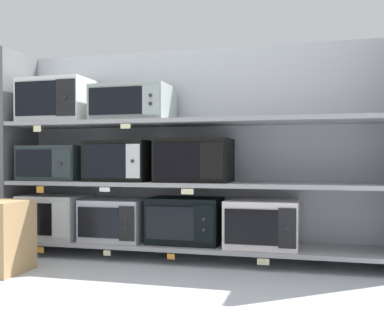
{
  "coord_description": "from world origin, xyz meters",
  "views": [
    {
      "loc": [
        0.85,
        -3.28,
        0.73
      ],
      "look_at": [
        0.0,
        0.0,
        0.67
      ],
      "focal_mm": 43.75,
      "sensor_mm": 36.0,
      "label": 1
    }
  ],
  "objects_px": {
    "microwave_5": "(122,161)",
    "microwave_8": "(133,104)",
    "microwave_4": "(56,163)",
    "microwave_6": "(194,160)",
    "microwave_2": "(185,220)",
    "microwave_0": "(56,216)",
    "microwave_7": "(58,101)",
    "microwave_3": "(262,223)",
    "microwave_1": "(116,219)"
  },
  "relations": [
    {
      "from": "microwave_1",
      "to": "microwave_4",
      "type": "bearing_deg",
      "value": -179.98
    },
    {
      "from": "microwave_0",
      "to": "microwave_5",
      "type": "bearing_deg",
      "value": -0.04
    },
    {
      "from": "microwave_6",
      "to": "microwave_7",
      "type": "bearing_deg",
      "value": 179.99
    },
    {
      "from": "microwave_2",
      "to": "microwave_1",
      "type": "bearing_deg",
      "value": -180.0
    },
    {
      "from": "microwave_3",
      "to": "microwave_7",
      "type": "xyz_separation_m",
      "value": [
        -1.59,
        -0.0,
        0.9
      ]
    },
    {
      "from": "microwave_2",
      "to": "microwave_6",
      "type": "xyz_separation_m",
      "value": [
        0.07,
        -0.0,
        0.44
      ]
    },
    {
      "from": "microwave_3",
      "to": "microwave_5",
      "type": "relative_size",
      "value": 1.07
    },
    {
      "from": "microwave_2",
      "to": "microwave_3",
      "type": "height_order",
      "value": "microwave_2"
    },
    {
      "from": "microwave_0",
      "to": "microwave_1",
      "type": "height_order",
      "value": "microwave_0"
    },
    {
      "from": "microwave_2",
      "to": "microwave_5",
      "type": "bearing_deg",
      "value": -179.95
    },
    {
      "from": "microwave_1",
      "to": "microwave_8",
      "type": "bearing_deg",
      "value": -0.06
    },
    {
      "from": "microwave_2",
      "to": "microwave_4",
      "type": "height_order",
      "value": "microwave_4"
    },
    {
      "from": "microwave_0",
      "to": "microwave_4",
      "type": "xyz_separation_m",
      "value": [
        0.01,
        -0.0,
        0.42
      ]
    },
    {
      "from": "microwave_0",
      "to": "microwave_3",
      "type": "distance_m",
      "value": 1.61
    },
    {
      "from": "microwave_5",
      "to": "microwave_6",
      "type": "height_order",
      "value": "microwave_6"
    },
    {
      "from": "microwave_7",
      "to": "microwave_6",
      "type": "bearing_deg",
      "value": -0.01
    },
    {
      "from": "microwave_2",
      "to": "microwave_5",
      "type": "distance_m",
      "value": 0.66
    },
    {
      "from": "microwave_0",
      "to": "microwave_2",
      "type": "bearing_deg",
      "value": 0.0
    },
    {
      "from": "microwave_1",
      "to": "microwave_3",
      "type": "bearing_deg",
      "value": -0.0
    },
    {
      "from": "microwave_0",
      "to": "microwave_6",
      "type": "height_order",
      "value": "microwave_6"
    },
    {
      "from": "microwave_7",
      "to": "microwave_3",
      "type": "bearing_deg",
      "value": 0.01
    },
    {
      "from": "microwave_8",
      "to": "microwave_7",
      "type": "bearing_deg",
      "value": -180.0
    },
    {
      "from": "microwave_6",
      "to": "microwave_2",
      "type": "bearing_deg",
      "value": 179.73
    },
    {
      "from": "microwave_3",
      "to": "microwave_6",
      "type": "relative_size",
      "value": 0.95
    },
    {
      "from": "microwave_3",
      "to": "microwave_4",
      "type": "xyz_separation_m",
      "value": [
        -1.61,
        -0.0,
        0.42
      ]
    },
    {
      "from": "microwave_4",
      "to": "microwave_2",
      "type": "bearing_deg",
      "value": 0.01
    },
    {
      "from": "microwave_6",
      "to": "microwave_5",
      "type": "bearing_deg",
      "value": -179.99
    },
    {
      "from": "microwave_8",
      "to": "microwave_1",
      "type": "bearing_deg",
      "value": 179.94
    },
    {
      "from": "microwave_5",
      "to": "microwave_0",
      "type": "bearing_deg",
      "value": 179.96
    },
    {
      "from": "microwave_5",
      "to": "microwave_8",
      "type": "height_order",
      "value": "microwave_8"
    },
    {
      "from": "microwave_7",
      "to": "microwave_8",
      "type": "height_order",
      "value": "microwave_7"
    },
    {
      "from": "microwave_3",
      "to": "microwave_8",
      "type": "xyz_separation_m",
      "value": [
        -0.96,
        -0.0,
        0.86
      ]
    },
    {
      "from": "microwave_4",
      "to": "microwave_6",
      "type": "relative_size",
      "value": 0.93
    },
    {
      "from": "microwave_3",
      "to": "microwave_6",
      "type": "xyz_separation_m",
      "value": [
        -0.49,
        -0.0,
        0.44
      ]
    },
    {
      "from": "microwave_5",
      "to": "microwave_6",
      "type": "bearing_deg",
      "value": 0.01
    },
    {
      "from": "microwave_3",
      "to": "microwave_8",
      "type": "height_order",
      "value": "microwave_8"
    },
    {
      "from": "microwave_2",
      "to": "microwave_4",
      "type": "bearing_deg",
      "value": -179.99
    },
    {
      "from": "microwave_2",
      "to": "microwave_7",
      "type": "bearing_deg",
      "value": -179.99
    },
    {
      "from": "microwave_3",
      "to": "microwave_4",
      "type": "relative_size",
      "value": 1.02
    },
    {
      "from": "microwave_4",
      "to": "microwave_8",
      "type": "bearing_deg",
      "value": -0.0
    },
    {
      "from": "microwave_1",
      "to": "microwave_6",
      "type": "distance_m",
      "value": 0.76
    },
    {
      "from": "microwave_8",
      "to": "microwave_4",
      "type": "bearing_deg",
      "value": 180.0
    },
    {
      "from": "microwave_2",
      "to": "microwave_7",
      "type": "relative_size",
      "value": 0.99
    },
    {
      "from": "microwave_1",
      "to": "microwave_7",
      "type": "bearing_deg",
      "value": -179.98
    },
    {
      "from": "microwave_1",
      "to": "microwave_5",
      "type": "distance_m",
      "value": 0.45
    },
    {
      "from": "microwave_2",
      "to": "microwave_6",
      "type": "height_order",
      "value": "microwave_6"
    },
    {
      "from": "microwave_4",
      "to": "microwave_6",
      "type": "height_order",
      "value": "microwave_6"
    },
    {
      "from": "microwave_5",
      "to": "microwave_8",
      "type": "relative_size",
      "value": 0.82
    },
    {
      "from": "microwave_7",
      "to": "microwave_0",
      "type": "bearing_deg",
      "value": 179.63
    },
    {
      "from": "microwave_2",
      "to": "microwave_7",
      "type": "distance_m",
      "value": 1.36
    }
  ]
}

